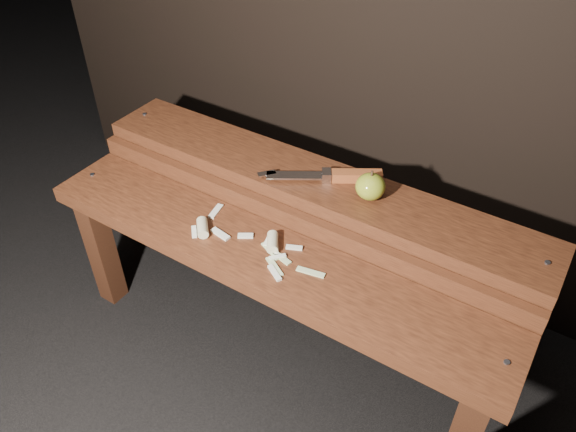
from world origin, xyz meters
The scene contains 6 objects.
ground centered at (0.00, 0.00, 0.00)m, with size 60.00×60.00×0.00m, color black.
bench_front_tier centered at (0.00, -0.06, 0.35)m, with size 1.20×0.20×0.42m.
bench_rear_tier centered at (0.00, 0.17, 0.41)m, with size 1.20×0.21×0.50m.
apple centered at (0.16, 0.17, 0.53)m, with size 0.07×0.07×0.08m.
knife centered at (0.07, 0.19, 0.51)m, with size 0.27×0.18×0.03m.
apple_scraps centered at (-0.05, -0.04, 0.43)m, with size 0.35×0.14×0.03m.
Camera 1 is at (0.55, -0.80, 1.31)m, focal length 35.00 mm.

